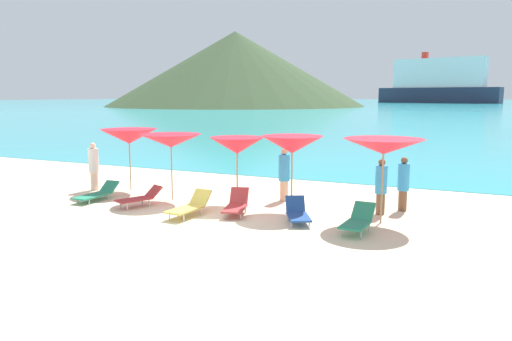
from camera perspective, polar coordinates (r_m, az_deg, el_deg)
name	(u,v)px	position (r m, az deg, el deg)	size (l,w,h in m)	color
ground_plane	(310,173)	(23.03, 6.39, -0.32)	(50.00, 100.00, 0.30)	beige
ocean_water	(466,103)	(238.99, 23.29, 7.24)	(650.00, 440.00, 0.02)	#2DADBC
headland_hill	(235,69)	(161.13, -2.43, 11.77)	(83.02, 83.02, 23.81)	#384C2D
umbrella_0	(129,136)	(18.41, -14.63, 3.88)	(2.22, 2.22, 2.26)	#9E7F59
umbrella_1	(171,141)	(16.39, -9.92, 3.44)	(2.12, 2.12, 2.21)	#9E7F59
umbrella_2	(237,146)	(15.55, -2.24, 2.92)	(1.75, 1.75, 2.16)	#9E7F59
umbrella_3	(292,145)	(14.60, 4.24, 3.03)	(1.87, 1.87, 2.28)	#9E7F59
umbrella_4	(384,147)	(13.52, 14.69, 2.73)	(2.36, 2.36, 2.33)	#9E7F59
lounge_chair_0	(140,197)	(15.75, -13.45, -3.07)	(1.06, 1.53, 0.60)	#A53333
lounge_chair_1	(236,204)	(14.39, -2.33, -3.99)	(0.94, 1.56, 0.70)	#A53333
lounge_chair_2	(97,193)	(17.18, -18.07, -2.54)	(0.60, 1.74, 0.53)	#268C66
lounge_chair_3	(298,213)	(13.56, 4.88, -4.96)	(1.12, 1.42, 0.64)	#1E478C
lounge_chair_4	(190,206)	(14.30, -7.76, -4.11)	(0.70, 1.64, 0.67)	#D8BF4C
lounge_chair_5	(358,220)	(12.79, 11.83, -5.70)	(0.66, 1.49, 0.67)	#268C66
beachgoer_0	(381,185)	(14.72, 14.41, -1.70)	(0.34, 0.34, 1.65)	brown
beachgoer_1	(403,183)	(15.35, 16.85, -1.38)	(0.34, 0.34, 1.65)	brown
beachgoer_2	(94,165)	(18.91, -18.44, 0.58)	(0.37, 0.37, 1.76)	beige
beachgoer_3	(284,173)	(16.14, 3.31, -0.32)	(0.37, 0.37, 1.76)	#DBAA84
cruise_ship	(438,83)	(242.24, 20.52, 9.54)	(54.47, 20.83, 23.23)	#262D47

